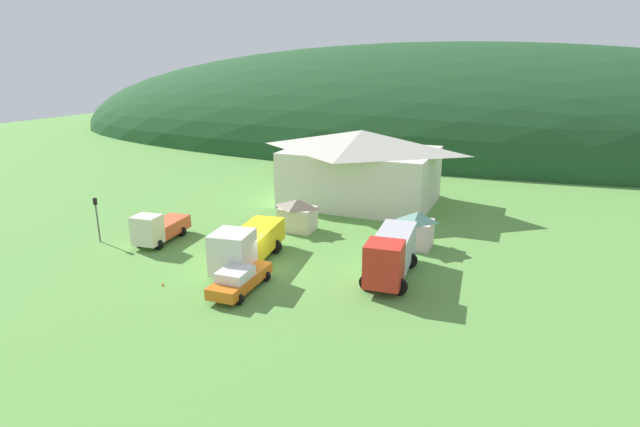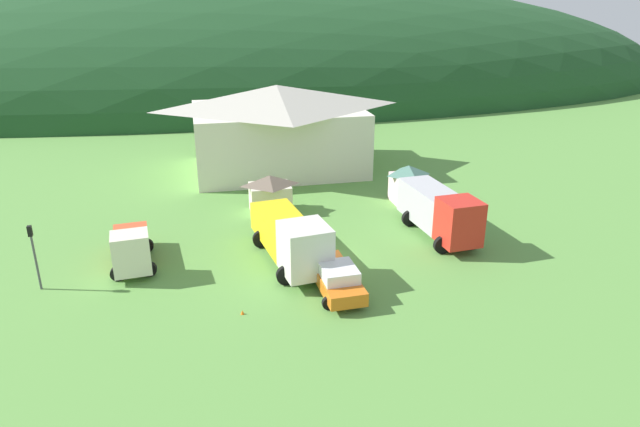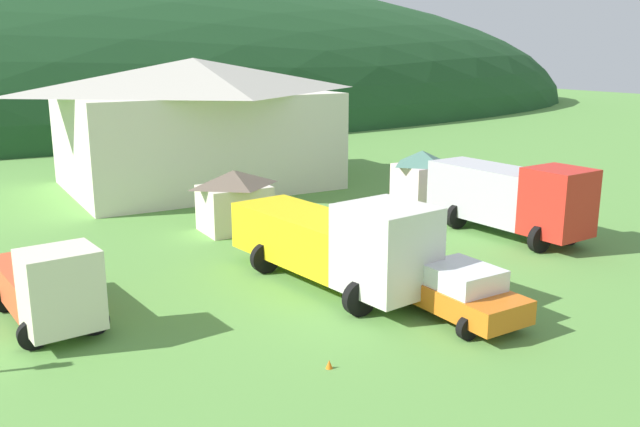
{
  "view_description": "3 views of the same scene",
  "coord_description": "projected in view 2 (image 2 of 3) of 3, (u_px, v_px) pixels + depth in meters",
  "views": [
    {
      "loc": [
        15.62,
        -28.47,
        13.76
      ],
      "look_at": [
        1.74,
        5.2,
        2.86
      ],
      "focal_mm": 28.34,
      "sensor_mm": 36.0,
      "label": 1
    },
    {
      "loc": [
        -6.61,
        -28.87,
        14.52
      ],
      "look_at": [
        0.43,
        2.37,
        2.07
      ],
      "focal_mm": 31.63,
      "sensor_mm": 36.0,
      "label": 2
    },
    {
      "loc": [
        -13.15,
        -18.14,
        7.85
      ],
      "look_at": [
        -0.26,
        3.82,
        1.62
      ],
      "focal_mm": 37.71,
      "sensor_mm": 36.0,
      "label": 3
    }
  ],
  "objects": [
    {
      "name": "traffic_cone_mid_row",
      "position": [
        292.0,
        241.0,
        35.56
      ],
      "size": [
        0.36,
        0.36,
        0.53
      ],
      "primitive_type": "cone",
      "color": "orange",
      "rests_on": "ground"
    },
    {
      "name": "traffic_cone_near_pickup",
      "position": [
        243.0,
        314.0,
        27.44
      ],
      "size": [
        0.36,
        0.36,
        0.46
      ],
      "primitive_type": "cone",
      "color": "orange",
      "rests_on": "ground"
    },
    {
      "name": "crane_truck_red",
      "position": [
        440.0,
        211.0,
        35.65
      ],
      "size": [
        3.38,
        7.58,
        3.28
      ],
      "rotation": [
        0.0,
        0.0,
        -1.49
      ],
      "color": "red",
      "rests_on": "ground"
    },
    {
      "name": "service_pickup_orange",
      "position": [
        336.0,
        277.0,
        29.28
      ],
      "size": [
        2.47,
        5.33,
        1.66
      ],
      "rotation": [
        0.0,
        0.0,
        -1.54
      ],
      "color": "orange",
      "rests_on": "ground"
    },
    {
      "name": "depot_building",
      "position": [
        278.0,
        127.0,
        49.11
      ],
      "size": [
        15.41,
        11.47,
        7.39
      ],
      "color": "silver",
      "rests_on": "ground"
    },
    {
      "name": "flatbed_truck_yellow",
      "position": [
        292.0,
        238.0,
        32.07
      ],
      "size": [
        3.91,
        8.72,
        3.25
      ],
      "rotation": [
        0.0,
        0.0,
        -1.43
      ],
      "color": "silver",
      "rests_on": "ground"
    },
    {
      "name": "traffic_light_west",
      "position": [
        34.0,
        250.0,
        28.99
      ],
      "size": [
        0.2,
        0.32,
        3.61
      ],
      "color": "#4C4C51",
      "rests_on": "ground"
    },
    {
      "name": "play_shed_cream",
      "position": [
        270.0,
        193.0,
        39.92
      ],
      "size": [
        3.06,
        2.46,
        2.73
      ],
      "color": "beige",
      "rests_on": "ground"
    },
    {
      "name": "forested_hill_backdrop",
      "position": [
        233.0,
        90.0,
        92.27
      ],
      "size": [
        156.23,
        60.0,
        34.6
      ],
      "primitive_type": "ellipsoid",
      "color": "#1E4723",
      "rests_on": "ground"
    },
    {
      "name": "ground_plane",
      "position": [
        322.0,
        261.0,
        32.87
      ],
      "size": [
        200.0,
        200.0,
        0.0
      ],
      "primitive_type": "plane",
      "color": "#5B9342"
    },
    {
      "name": "play_shed_pink",
      "position": [
        408.0,
        183.0,
        41.78
      ],
      "size": [
        2.42,
        2.55,
        2.86
      ],
      "color": "beige",
      "rests_on": "ground"
    },
    {
      "name": "light_truck_cream",
      "position": [
        131.0,
        248.0,
        31.74
      ],
      "size": [
        2.79,
        5.66,
        2.62
      ],
      "rotation": [
        0.0,
        0.0,
        -1.47
      ],
      "color": "beige",
      "rests_on": "ground"
    }
  ]
}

